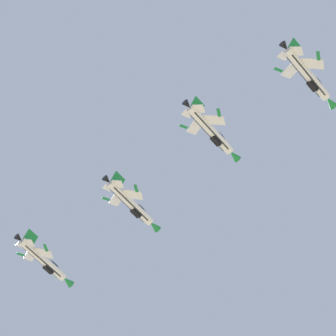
# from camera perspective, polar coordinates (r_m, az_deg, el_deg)

# --- Properties ---
(fighter_jet_lead) EXTENTS (12.01, 12.66, 5.47)m
(fighter_jet_lead) POSITION_cam_1_polar(r_m,az_deg,el_deg) (170.11, -8.54, -6.31)
(fighter_jet_lead) COLOR silver
(fighter_jet_left_wing) EXTENTS (12.07, 12.66, 5.37)m
(fighter_jet_left_wing) POSITION_cam_1_polar(r_m,az_deg,el_deg) (163.05, -2.54, -2.47)
(fighter_jet_left_wing) COLOR silver
(fighter_jet_right_wing) EXTENTS (12.06, 12.66, 5.39)m
(fighter_jet_right_wing) POSITION_cam_1_polar(r_m,az_deg,el_deg) (155.02, 3.00, 2.58)
(fighter_jet_right_wing) COLOR silver
(fighter_jet_left_outer) EXTENTS (11.89, 12.66, 5.90)m
(fighter_jet_left_outer) POSITION_cam_1_polar(r_m,az_deg,el_deg) (149.61, 9.63, 6.33)
(fighter_jet_left_outer) COLOR silver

